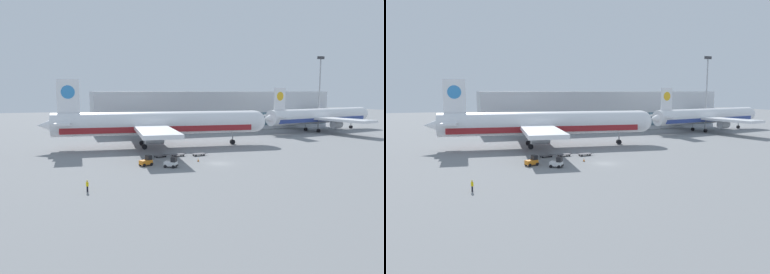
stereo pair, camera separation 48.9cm
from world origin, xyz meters
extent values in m
plane|color=slate|center=(0.00, 0.00, 0.00)|extent=(400.00, 400.00, 0.00)
cube|color=#B2B7BC|center=(25.69, 65.46, 7.00)|extent=(90.00, 18.00, 14.00)
cube|color=slate|center=(25.69, 56.36, 3.85)|extent=(88.20, 0.20, 4.90)
cylinder|color=#9EA0A5|center=(60.96, 48.72, 12.86)|extent=(0.50, 0.50, 25.72)
cube|color=#333338|center=(60.96, 48.72, 26.22)|extent=(2.80, 0.50, 1.00)
cylinder|color=white|center=(-5.71, 25.43, 6.10)|extent=(52.32, 11.02, 5.80)
cube|color=maroon|center=(-5.71, 25.43, 4.79)|extent=(48.17, 10.48, 1.45)
sphere|color=white|center=(20.16, 22.81, 6.10)|extent=(5.68, 5.68, 5.68)
cone|color=white|center=(-31.58, 28.05, 6.10)|extent=(6.90, 6.13, 5.51)
cube|color=white|center=(-27.44, 27.63, 13.00)|extent=(5.22, 0.96, 8.00)
cylinder|color=#3384CC|center=(-27.44, 27.63, 13.96)|extent=(3.24, 0.87, 3.20)
cube|color=white|center=(-28.47, 27.74, 6.68)|extent=(4.89, 13.30, 0.50)
cube|color=white|center=(-8.30, 25.69, 5.38)|extent=(12.80, 48.56, 0.90)
cylinder|color=#9EA0A5|center=(-9.31, 15.66, 3.58)|extent=(4.46, 3.21, 2.80)
cylinder|color=#9EA0A5|center=(-7.28, 35.72, 3.58)|extent=(4.46, 3.21, 2.80)
cylinder|color=#9EA0A5|center=(13.95, 23.44, 2.65)|extent=(0.36, 0.36, 4.00)
cylinder|color=black|center=(13.95, 23.44, 0.65)|extent=(1.38, 1.03, 1.30)
cylinder|color=#9EA0A5|center=(-10.17, 22.67, 2.65)|extent=(0.36, 0.36, 4.00)
cylinder|color=black|center=(-10.17, 22.67, 0.65)|extent=(1.38, 1.03, 1.30)
cylinder|color=#9EA0A5|center=(-9.53, 29.03, 2.65)|extent=(0.36, 0.36, 4.00)
cylinder|color=black|center=(-9.53, 29.03, 0.65)|extent=(1.38, 1.03, 1.30)
cylinder|color=white|center=(57.57, 43.69, 5.46)|extent=(46.58, 14.58, 5.19)
cube|color=#2D428E|center=(57.57, 43.69, 4.29)|extent=(42.92, 13.72, 1.30)
sphere|color=white|center=(80.33, 48.44, 5.46)|extent=(5.08, 5.08, 5.08)
cone|color=white|center=(34.80, 38.94, 5.46)|extent=(6.59, 5.99, 4.93)
cube|color=white|center=(38.45, 39.70, 11.63)|extent=(4.63, 1.34, 7.15)
cylinder|color=yellow|center=(38.45, 39.70, 12.48)|extent=(2.90, 1.07, 2.86)
cube|color=white|center=(37.54, 39.51, 5.97)|extent=(5.53, 12.04, 0.45)
cube|color=white|center=(55.29, 43.21, 4.81)|extent=(15.78, 43.48, 0.80)
cylinder|color=#9EA0A5|center=(57.13, 34.39, 3.20)|extent=(4.19, 3.22, 2.50)
cylinder|color=#9EA0A5|center=(53.45, 52.04, 3.20)|extent=(4.19, 3.22, 2.50)
cylinder|color=#9EA0A5|center=(74.86, 47.30, 2.37)|extent=(0.32, 0.32, 3.58)
cylinder|color=black|center=(74.86, 47.30, 0.58)|extent=(1.30, 1.03, 1.16)
cylinder|color=#9EA0A5|center=(54.51, 40.13, 2.37)|extent=(0.32, 0.32, 3.58)
cylinder|color=black|center=(54.51, 40.13, 0.58)|extent=(1.30, 1.03, 1.16)
cylinder|color=#9EA0A5|center=(53.34, 45.73, 2.37)|extent=(0.32, 0.32, 3.58)
cylinder|color=black|center=(53.34, 45.73, 0.58)|extent=(1.30, 1.03, 1.16)
cube|color=silver|center=(-10.12, -0.57, 0.70)|extent=(2.69, 2.47, 0.80)
cube|color=black|center=(-9.59, -0.94, 1.55)|extent=(1.45, 1.53, 0.90)
cube|color=black|center=(-9.12, -1.28, 0.42)|extent=(0.86, 1.12, 0.24)
cylinder|color=black|center=(-9.06, -0.46, 0.30)|extent=(0.63, 0.54, 0.60)
cylinder|color=black|center=(-9.87, -1.61, 0.30)|extent=(0.63, 0.54, 0.60)
cylinder|color=black|center=(-10.37, 0.47, 0.30)|extent=(0.63, 0.54, 0.60)
cylinder|color=black|center=(-11.18, -0.67, 0.30)|extent=(0.63, 0.54, 0.60)
cube|color=orange|center=(-14.17, 2.50, 0.70)|extent=(2.65, 2.13, 0.80)
cube|color=black|center=(-13.57, 2.73, 1.55)|extent=(1.28, 1.48, 0.90)
cube|color=black|center=(-13.02, 2.93, 0.42)|extent=(0.60, 1.23, 0.24)
cylinder|color=black|center=(-13.67, 3.44, 0.30)|extent=(0.65, 0.44, 0.60)
cylinder|color=black|center=(-13.17, 2.13, 0.30)|extent=(0.65, 0.44, 0.60)
cylinder|color=black|center=(-15.18, 2.87, 0.30)|extent=(0.65, 0.44, 0.60)
cylinder|color=black|center=(-14.68, 1.56, 0.30)|extent=(0.65, 0.44, 0.60)
cube|color=#56565B|center=(-9.28, 10.59, 0.42)|extent=(2.93, 1.77, 0.12)
cube|color=#56565B|center=(-7.44, 10.77, 0.42)|extent=(0.90, 0.17, 0.08)
cylinder|color=black|center=(-8.37, 11.32, 0.18)|extent=(0.37, 0.18, 0.36)
cylinder|color=black|center=(-8.25, 10.05, 0.18)|extent=(0.37, 0.18, 0.36)
cylinder|color=black|center=(-10.32, 11.13, 0.18)|extent=(0.37, 0.18, 0.36)
cylinder|color=black|center=(-10.20, 9.86, 0.18)|extent=(0.37, 0.18, 0.36)
cube|color=#56565B|center=(-5.27, 10.56, 0.42)|extent=(2.93, 1.77, 0.12)
cube|color=#56565B|center=(-3.43, 10.74, 0.42)|extent=(0.90, 0.17, 0.08)
cylinder|color=black|center=(-4.36, 11.29, 0.18)|extent=(0.37, 0.18, 0.36)
cylinder|color=black|center=(-4.23, 10.02, 0.18)|extent=(0.37, 0.18, 0.36)
cylinder|color=black|center=(-6.31, 11.10, 0.18)|extent=(0.37, 0.18, 0.36)
cylinder|color=black|center=(-6.18, 9.83, 0.18)|extent=(0.37, 0.18, 0.36)
cube|color=#56565B|center=(-0.73, 9.72, 0.42)|extent=(2.93, 1.77, 0.12)
cube|color=#56565B|center=(1.12, 9.90, 0.42)|extent=(0.90, 0.17, 0.08)
cylinder|color=black|center=(0.19, 10.45, 0.18)|extent=(0.37, 0.18, 0.36)
cylinder|color=black|center=(0.31, 9.18, 0.18)|extent=(0.37, 0.18, 0.36)
cylinder|color=black|center=(-1.76, 10.26, 0.18)|extent=(0.37, 0.18, 0.36)
cylinder|color=black|center=(-1.64, 8.99, 0.18)|extent=(0.37, 0.18, 0.36)
cylinder|color=black|center=(-25.91, -13.26, 0.41)|extent=(0.14, 0.14, 0.82)
cylinder|color=black|center=(-26.00, -13.09, 0.41)|extent=(0.14, 0.14, 0.82)
cube|color=yellow|center=(-25.96, -13.18, 1.13)|extent=(0.36, 0.42, 0.61)
cylinder|color=yellow|center=(-25.85, -13.39, 1.16)|extent=(0.09, 0.09, 0.55)
cylinder|color=yellow|center=(-26.07, -12.96, 1.16)|extent=(0.09, 0.09, 0.55)
sphere|color=tan|center=(-25.96, -13.18, 1.54)|extent=(0.22, 0.22, 0.22)
sphere|color=yellow|center=(-25.96, -13.18, 1.60)|extent=(0.21, 0.21, 0.21)
cube|color=black|center=(-3.20, 3.33, 0.02)|extent=(0.40, 0.40, 0.04)
cone|color=orange|center=(-3.20, 3.33, 0.41)|extent=(0.32, 0.32, 0.74)
cylinder|color=white|center=(-3.20, 3.33, 0.45)|extent=(0.19, 0.19, 0.10)
camera|label=1|loc=(-28.88, -66.81, 14.24)|focal=35.00mm
camera|label=2|loc=(-28.42, -66.97, 14.24)|focal=35.00mm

